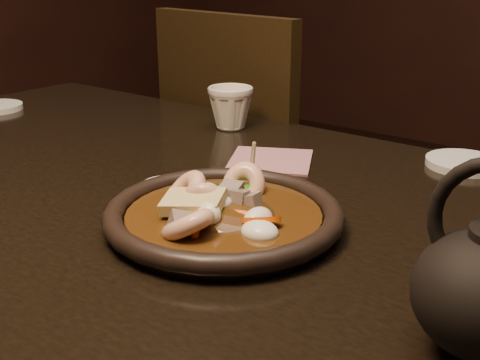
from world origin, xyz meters
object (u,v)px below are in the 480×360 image
Objects in this scene: chair at (260,186)px; plate at (224,216)px; table at (168,244)px; tea_cup at (231,106)px.

chair is 0.80m from plate.
tea_cup is at bearing 114.39° from table.
table is at bearing 166.54° from plate.
table is 0.39m from tea_cup.
table is 0.69m from chair.
tea_cup reaches higher than plate.
chair is 3.20× the size of plate.
plate is 0.47m from tea_cup.
plate is (0.13, -0.03, 0.09)m from table.
chair reaches higher than plate.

